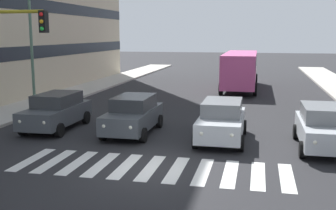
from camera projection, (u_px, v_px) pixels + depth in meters
The scene contains 8 objects.
ground_plane at pixel (151, 168), 14.15m from camera, with size 180.00×180.00×0.00m, color #262628.
crosswalk_markings at pixel (151, 168), 14.15m from camera, with size 9.45×2.80×0.01m.
car_0 at pixel (323, 127), 16.39m from camera, with size 2.02×4.44×1.72m.
car_1 at pixel (222, 120), 17.66m from camera, with size 2.02×4.44×1.72m.
car_2 at pixel (133, 114), 18.94m from camera, with size 2.02×4.44×1.72m.
car_3 at pixel (56, 111), 19.84m from camera, with size 2.02×4.44×1.72m.
bus_behind_traffic at pixel (241, 67), 34.01m from camera, with size 2.78×10.50×3.00m.
street_lamp_right at pixel (38, 26), 23.39m from camera, with size 3.03×0.28×7.97m.
Camera 1 is at (-3.49, 13.14, 4.53)m, focal length 44.15 mm.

